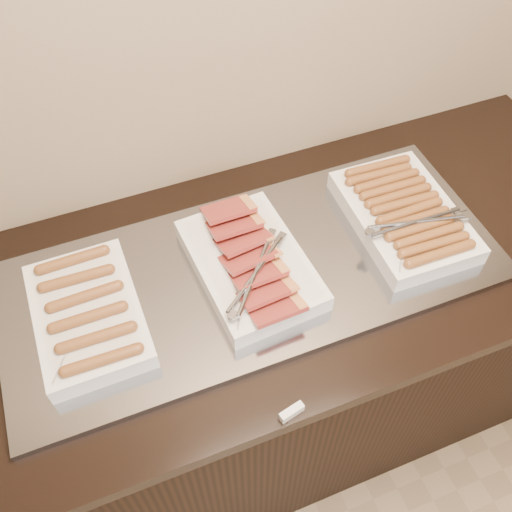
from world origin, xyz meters
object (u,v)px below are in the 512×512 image
Objects in this scene: counter at (251,362)px; dish_left at (88,314)px; dish_right at (405,215)px; warming_tray at (253,272)px; dish_center at (250,264)px.

dish_left reaches higher than counter.
warming_tray is at bearing -179.17° from dish_right.
dish_right is (0.80, -0.00, 0.00)m from dish_left.
counter is 0.50m from dish_center.
warming_tray is at bearing 19.19° from dish_center.
dish_left reaches higher than warming_tray.
counter is at bearing -0.66° from dish_left.
dish_right reaches higher than counter.
counter is at bearing 180.00° from warming_tray.
dish_right is at bearing -0.48° from warming_tray.
warming_tray reaches higher than counter.
dish_right reaches higher than warming_tray.
warming_tray is 0.40m from dish_left.
dish_left is (-0.39, -0.00, 0.04)m from warming_tray.
dish_center is at bearing -156.84° from warming_tray.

